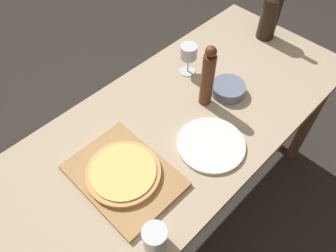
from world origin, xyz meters
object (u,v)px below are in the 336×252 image
object	(u,v)px
wine_glass	(189,53)
small_bowl	(228,89)
pepper_mill	(208,77)
wine_bottle	(270,14)
pizza	(123,172)

from	to	relation	value
wine_glass	small_bowl	distance (m)	0.23
pepper_mill	wine_glass	size ratio (longest dim) A/B	1.97
wine_bottle	small_bowl	distance (m)	0.47
pepper_mill	pizza	bearing A→B (deg)	-85.80
wine_bottle	pepper_mill	world-z (taller)	wine_bottle
pepper_mill	wine_glass	xyz separation A→B (m)	(-0.17, 0.08, -0.03)
pizza	wine_glass	bearing A→B (deg)	110.63
pizza	pepper_mill	size ratio (longest dim) A/B	0.92
pepper_mill	wine_glass	world-z (taller)	pepper_mill
small_bowl	wine_bottle	bearing A→B (deg)	104.37
wine_bottle	wine_glass	world-z (taller)	wine_bottle
wine_glass	small_bowl	world-z (taller)	wine_glass
wine_glass	small_bowl	xyz separation A→B (m)	(0.21, 0.02, -0.08)
wine_glass	pizza	bearing A→B (deg)	-69.37
wine_bottle	wine_glass	distance (m)	0.48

